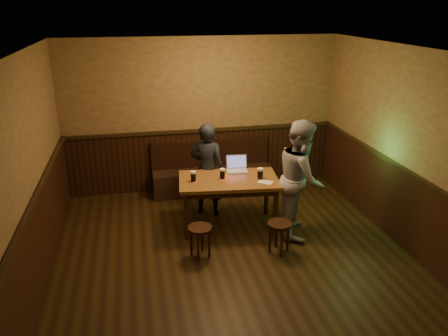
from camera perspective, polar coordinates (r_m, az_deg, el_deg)
name	(u,v)px	position (r m, az deg, el deg)	size (l,w,h in m)	color
room	(238,183)	(5.51, 1.80, -2.03)	(5.04, 6.04, 2.84)	black
bench	(212,175)	(8.16, -1.56, -0.94)	(2.20, 0.50, 0.95)	black
pub_table	(229,185)	(6.72, 0.61, -2.26)	(1.59, 1.02, 0.81)	brown
stool_left	(200,233)	(6.08, -3.16, -8.47)	(0.44, 0.44, 0.46)	black
stool_right	(279,229)	(6.22, 7.25, -7.87)	(0.36, 0.36, 0.46)	black
pint_left	(193,177)	(6.56, -4.04, -1.12)	(0.11, 0.11, 0.17)	maroon
pint_mid	(222,174)	(6.65, -0.22, -0.74)	(0.11, 0.11, 0.17)	maroon
pint_right	(260,174)	(6.66, 4.76, -0.74)	(0.12, 0.12, 0.18)	maroon
laptop	(237,167)	(7.00, 1.72, 0.17)	(0.36, 0.30, 0.24)	silver
menu	(265,182)	(6.59, 5.43, -1.81)	(0.22, 0.15, 0.00)	silver
person_suit	(207,169)	(7.13, -2.18, -0.17)	(0.57, 0.38, 1.57)	black
person_grey	(301,178)	(6.59, 10.01, -1.32)	(0.86, 0.67, 1.78)	gray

